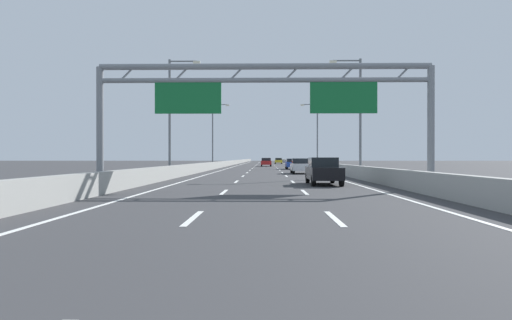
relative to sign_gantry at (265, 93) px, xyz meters
The scene contains 49 objects.
ground_plane 75.66m from the sign_gantry, 90.01° to the left, with size 260.00×260.00×0.00m, color #38383A.
lane_dash_left_1 13.06m from the sign_gantry, 98.60° to the right, with size 0.16×3.00×0.01m, color white.
lane_dash_left_2 5.97m from the sign_gantry, 121.24° to the right, with size 0.16×3.00×0.01m, color white.
lane_dash_left_3 7.93m from the sign_gantry, 106.80° to the left, with size 0.16×3.00×0.01m, color white.
lane_dash_left_4 15.87m from the sign_gantry, 96.89° to the left, with size 0.16×3.00×0.01m, color white.
lane_dash_left_5 24.56m from the sign_gantry, 94.32° to the left, with size 0.16×3.00×0.01m, color white.
lane_dash_left_6 33.41m from the sign_gantry, 93.15° to the left, with size 0.16×3.00×0.01m, color white.
lane_dash_left_7 42.33m from the sign_gantry, 92.47° to the left, with size 0.16×3.00×0.01m, color white.
lane_dash_left_8 51.27m from the sign_gantry, 92.04° to the left, with size 0.16×3.00×0.01m, color white.
lane_dash_left_9 60.23m from the sign_gantry, 91.73° to the left, with size 0.16×3.00×0.01m, color white.
lane_dash_left_10 69.20m from the sign_gantry, 91.51° to the left, with size 0.16×3.00×0.01m, color white.
lane_dash_left_11 78.18m from the sign_gantry, 91.33° to the left, with size 0.16×3.00×0.01m, color white.
lane_dash_left_12 87.16m from the sign_gantry, 91.19° to the left, with size 0.16×3.00×0.01m, color white.
lane_dash_left_13 96.15m from the sign_gantry, 91.08° to the left, with size 0.16×3.00×0.01m, color white.
lane_dash_left_14 105.14m from the sign_gantry, 90.99° to the left, with size 0.16×3.00×0.01m, color white.
lane_dash_left_15 114.13m from the sign_gantry, 90.91° to the left, with size 0.16×3.00×0.01m, color white.
lane_dash_left_16 123.12m from the sign_gantry, 90.85° to the left, with size 0.16×3.00×0.01m, color white.
lane_dash_left_17 132.11m from the sign_gantry, 90.79° to the left, with size 0.16×3.00×0.01m, color white.
lane_dash_right_1 13.05m from the sign_gantry, 81.53° to the right, with size 0.16×3.00×0.01m, color white.
lane_dash_right_2 5.96m from the sign_gantry, 59.17° to the right, with size 0.16×3.00×0.01m, color white.
lane_dash_right_3 7.92m from the sign_gantry, 73.45° to the left, with size 0.16×3.00×0.01m, color white.
lane_dash_right_4 15.87m from the sign_gantry, 83.21° to the left, with size 0.16×3.00×0.01m, color white.
lane_dash_right_5 24.56m from the sign_gantry, 85.75° to the left, with size 0.16×3.00×0.01m, color white.
lane_dash_right_6 33.41m from the sign_gantry, 86.90° to the left, with size 0.16×3.00×0.01m, color white.
lane_dash_right_7 42.32m from the sign_gantry, 87.57° to the left, with size 0.16×3.00×0.01m, color white.
lane_dash_right_8 51.27m from the sign_gantry, 88.00° to the left, with size 0.16×3.00×0.01m, color white.
lane_dash_right_9 60.23m from the sign_gantry, 88.30° to the left, with size 0.16×3.00×0.01m, color white.
lane_dash_right_10 69.20m from the sign_gantry, 88.52° to the left, with size 0.16×3.00×0.01m, color white.
lane_dash_right_11 78.18m from the sign_gantry, 88.69° to the left, with size 0.16×3.00×0.01m, color white.
lane_dash_right_12 87.16m from the sign_gantry, 88.82° to the left, with size 0.16×3.00×0.01m, color white.
lane_dash_right_13 96.15m from the sign_gantry, 88.93° to the left, with size 0.16×3.00×0.01m, color white.
lane_dash_right_14 105.14m from the sign_gantry, 89.03° to the left, with size 0.16×3.00×0.01m, color white.
lane_dash_right_15 114.13m from the sign_gantry, 89.10° to the left, with size 0.16×3.00×0.01m, color white.
lane_dash_right_16 123.12m from the sign_gantry, 89.17° to the left, with size 0.16×3.00×0.01m, color white.
lane_dash_right_17 132.11m from the sign_gantry, 89.23° to the left, with size 0.16×3.00×0.01m, color white.
edge_line_left 63.91m from the sign_gantry, 94.74° to the left, with size 0.16×176.00×0.01m, color white.
edge_line_right 63.91m from the sign_gantry, 85.29° to the left, with size 0.16×176.00×0.01m, color white.
barrier_left 85.90m from the sign_gantry, 94.62° to the left, with size 0.45×220.00×0.95m.
barrier_right 85.90m from the sign_gantry, 85.40° to the left, with size 0.45×220.00×0.95m.
sign_gantry is the anchor object (origin of this frame).
streetlamp_left_mid 15.81m from the sign_gantry, 118.25° to the left, with size 2.58×0.28×9.50m.
streetlamp_right_mid 15.80m from the sign_gantry, 61.84° to the left, with size 2.58×0.28×9.50m.
streetlamp_left_far 45.54m from the sign_gantry, 99.45° to the left, with size 2.58×0.28×9.50m.
streetlamp_right_far 45.54m from the sign_gantry, 80.58° to the left, with size 2.58×0.28×9.50m.
white_car 22.21m from the sign_gantry, 80.94° to the left, with size 1.74×4.44×1.47m.
yellow_car 92.86m from the sign_gantry, 87.93° to the left, with size 1.80×4.38×1.46m.
blue_car 39.00m from the sign_gantry, 84.58° to the left, with size 1.76×4.62×1.41m.
red_car 58.46m from the sign_gantry, 89.80° to the left, with size 1.80×4.65×1.49m.
black_car 6.07m from the sign_gantry, 41.86° to the left, with size 1.72×4.51×1.55m.
Camera 1 is at (0.04, 0.60, 1.55)m, focal length 32.89 mm.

